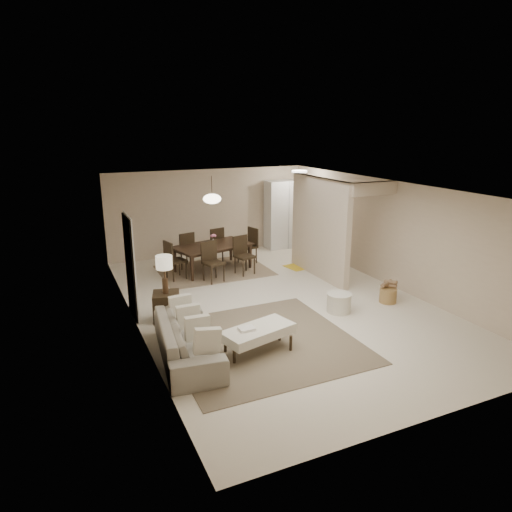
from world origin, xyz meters
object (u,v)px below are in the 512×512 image
pantry_cabinet (285,214)px  sofa (188,339)px  side_table (167,306)px  round_pouf (339,303)px  ottoman_bench (258,332)px  wicker_basket (388,296)px  dining_table (214,258)px

pantry_cabinet → sofa: (-4.80, -5.72, -0.73)m
side_table → round_pouf: (3.33, -1.08, -0.08)m
ottoman_bench → side_table: (-1.09, 1.97, -0.08)m
pantry_cabinet → ottoman_bench: 7.07m
pantry_cabinet → wicker_basket: pantry_cabinet is taller
wicker_basket → round_pouf: bearing=-180.0°
ottoman_bench → side_table: side_table is taller
pantry_cabinet → round_pouf: pantry_cabinet is taller
wicker_basket → ottoman_bench: bearing=-165.8°
pantry_cabinet → wicker_basket: bearing=-91.6°
sofa → dining_table: 4.71m
pantry_cabinet → ottoman_bench: pantry_cabinet is taller
sofa → round_pouf: (3.38, 0.59, -0.13)m
sofa → side_table: 1.67m
pantry_cabinet → sofa: bearing=-130.0°
wicker_basket → side_table: bearing=166.8°
side_table → wicker_basket: bearing=-13.2°
pantry_cabinet → dining_table: bearing=-153.4°
round_pouf → dining_table: bearing=111.2°
sofa → side_table: (0.05, 1.67, -0.04)m
ottoman_bench → dining_table: dining_table is taller
pantry_cabinet → sofa: size_ratio=0.95×
sofa → ottoman_bench: bearing=-98.1°
wicker_basket → sofa: bearing=-172.8°
side_table → wicker_basket: 4.73m
pantry_cabinet → side_table: size_ratio=3.75×
dining_table → sofa: bearing=-127.9°
ottoman_bench → round_pouf: 2.41m
ottoman_bench → wicker_basket: ottoman_bench is taller
dining_table → round_pouf: bearing=-82.3°
sofa → side_table: size_ratio=3.96×
round_pouf → wicker_basket: (1.28, 0.00, -0.04)m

